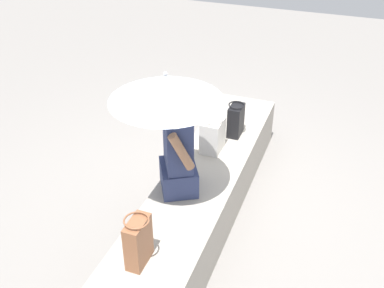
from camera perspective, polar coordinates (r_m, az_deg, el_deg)
name	(u,v)px	position (r m, az deg, el deg)	size (l,w,h in m)	color
ground_plane	(204,213)	(4.21, 1.50, -8.77)	(14.00, 14.00, 0.00)	gray
stone_bench	(204,192)	(4.05, 1.55, -6.18)	(3.02, 0.61, 0.49)	#A8A093
person_seated	(178,148)	(3.48, -1.79, -0.55)	(0.51, 0.41, 0.90)	navy
parasol	(166,88)	(3.15, -3.34, 7.13)	(0.83, 0.83, 1.06)	#B7B7BC
handbag_black	(236,120)	(4.36, 5.60, 3.08)	(0.21, 0.16, 0.33)	black
tote_bag_canvas	(213,135)	(4.10, 2.63, 1.16)	(0.24, 0.18, 0.33)	silver
shoulder_bag_spare	(138,241)	(3.00, -6.86, -12.21)	(0.22, 0.17, 0.37)	brown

